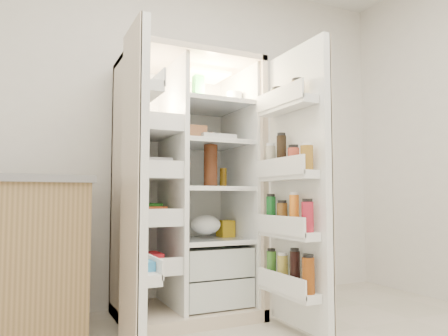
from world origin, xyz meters
name	(u,v)px	position (x,y,z in m)	size (l,w,h in m)	color
wall_back	(172,131)	(0.00, 2.00, 1.35)	(4.00, 0.02, 2.70)	silver
refrigerator	(186,208)	(0.00, 1.65, 0.75)	(0.92, 0.70, 1.80)	beige
freezer_door	(135,184)	(-0.52, 1.05, 0.89)	(0.15, 0.40, 1.72)	white
fridge_door	(297,189)	(0.46, 0.96, 0.87)	(0.17, 0.58, 1.72)	white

